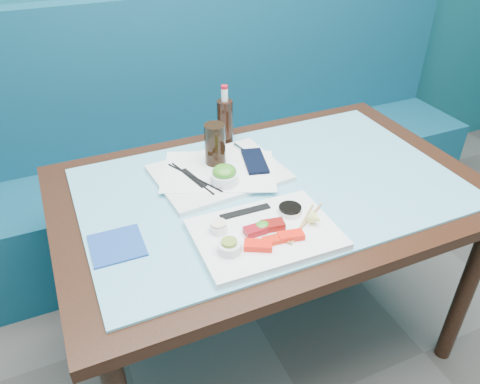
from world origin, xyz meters
name	(u,v)px	position (x,y,z in m)	size (l,w,h in m)	color
booth_bench	(194,165)	(0.00, 2.29, 0.37)	(3.00, 0.56, 1.17)	navy
dining_table	(270,208)	(0.00, 1.45, 0.67)	(1.40, 0.90, 0.75)	black
glass_top	(271,187)	(0.00, 1.45, 0.75)	(1.22, 0.76, 0.01)	#65B2CA
sashimi_plate	(265,234)	(-0.13, 1.22, 0.77)	(0.40, 0.28, 0.02)	white
salmon_left	(258,245)	(-0.18, 1.17, 0.79)	(0.08, 0.04, 0.02)	#FF190A
salmon_mid	(274,240)	(-0.13, 1.17, 0.79)	(0.06, 0.03, 0.01)	red
salmon_right	(291,236)	(-0.08, 1.17, 0.79)	(0.07, 0.03, 0.02)	#FF1B0A
tuna_left	(255,230)	(-0.16, 1.23, 0.79)	(0.06, 0.04, 0.02)	maroon
tuna_right	(273,225)	(-0.11, 1.23, 0.79)	(0.06, 0.04, 0.02)	maroon
seaweed_garnish	(263,226)	(-0.14, 1.23, 0.79)	(0.05, 0.04, 0.02)	#30881F
ramekin_wasabi	(229,247)	(-0.26, 1.19, 0.79)	(0.06, 0.06, 0.03)	white
wasabi_fill	(229,242)	(-0.26, 1.19, 0.81)	(0.04, 0.04, 0.01)	olive
ramekin_ginger	(219,228)	(-0.25, 1.28, 0.79)	(0.05, 0.05, 0.02)	white
ginger_fill	(218,224)	(-0.25, 1.28, 0.80)	(0.05, 0.05, 0.01)	#F1DCC5
soy_dish	(290,211)	(-0.03, 1.27, 0.79)	(0.07, 0.07, 0.01)	white
soy_fill	(290,208)	(-0.03, 1.27, 0.80)	(0.07, 0.07, 0.01)	black
lemon_wedge	(316,219)	(0.01, 1.19, 0.80)	(0.04, 0.04, 0.03)	#F7F875
chopstick_sleeve	(245,212)	(-0.15, 1.33, 0.78)	(0.16, 0.02, 0.00)	black
wooden_chopstick_a	(302,224)	(-0.02, 1.21, 0.78)	(0.01, 0.01, 0.20)	tan
wooden_chopstick_b	(305,223)	(-0.01, 1.21, 0.78)	(0.01, 0.01, 0.21)	#AF7D52
serving_tray	(219,173)	(-0.13, 1.58, 0.77)	(0.42, 0.32, 0.02)	white
paper_placemat	(219,171)	(-0.13, 1.58, 0.77)	(0.38, 0.27, 0.00)	white
seaweed_bowl	(224,178)	(-0.14, 1.51, 0.79)	(0.09, 0.09, 0.04)	white
seaweed_salad	(224,171)	(-0.14, 1.51, 0.82)	(0.08, 0.08, 0.04)	#38891F
cola_glass	(215,144)	(-0.12, 1.64, 0.85)	(0.07, 0.07, 0.15)	black
navy_pouch	(255,161)	(0.00, 1.58, 0.78)	(0.07, 0.16, 0.01)	black
fork	(241,148)	(0.00, 1.69, 0.78)	(0.01, 0.01, 0.08)	silver
black_chopstick_a	(192,178)	(-0.23, 1.57, 0.78)	(0.01, 0.01, 0.24)	black
black_chopstick_b	(194,178)	(-0.22, 1.57, 0.78)	(0.01, 0.01, 0.25)	black
tray_sleeve	(193,178)	(-0.23, 1.57, 0.78)	(0.02, 0.14, 0.00)	black
cola_bottle_body	(225,122)	(-0.02, 1.79, 0.84)	(0.06, 0.06, 0.17)	black
cola_bottle_neck	(225,95)	(-0.02, 1.79, 0.95)	(0.03, 0.03, 0.05)	white
cola_bottle_cap	(224,87)	(-0.02, 1.79, 0.98)	(0.03, 0.03, 0.01)	#B70B1F
blue_napkin	(117,245)	(-0.53, 1.35, 0.76)	(0.14, 0.14, 0.01)	navy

